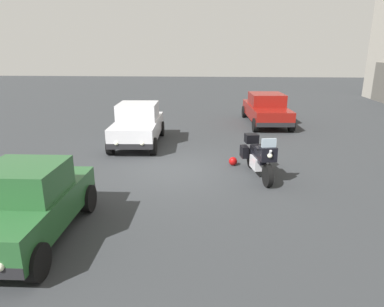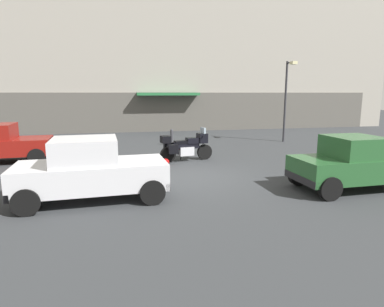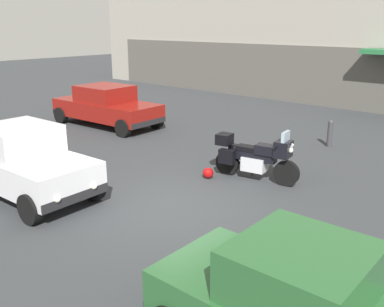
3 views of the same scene
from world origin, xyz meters
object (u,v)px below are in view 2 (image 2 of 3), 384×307
Objects in this scene: motorcycle at (186,146)px; helmet at (166,162)px; bollard_curbside at (172,137)px; car_compact_side at (353,163)px; streetlamp_curbside at (287,93)px; car_hatchback_near at (90,170)px.

motorcycle is 1.27m from helmet.
helmet is 0.32× the size of bollard_curbside.
car_compact_side is at bearing -61.99° from motorcycle.
bollard_curbside is at bearing 78.75° from helmet.
car_compact_side reaches higher than helmet.
car_compact_side is 0.78× the size of streetlamp_curbside.
bollard_curbside is at bearing 65.20° from car_hatchback_near.
bollard_curbside is (0.98, 4.94, 0.33)m from helmet.
motorcycle is 4.23m from bollard_curbside.
helmet is 0.08× the size of car_compact_side.
motorcycle reaches higher than bollard_curbside.
car_hatchback_near is (-2.44, -3.70, 0.67)m from helmet.
helmet is 0.06× the size of streetlamp_curbside.
bollard_curbside is at bearing 111.44° from car_compact_side.
streetlamp_curbside is at bearing 21.52° from motorcycle.
helmet is (-0.93, -0.72, -0.48)m from motorcycle.
streetlamp_curbside is 5.12× the size of bollard_curbside.
motorcycle is 0.50× the size of streetlamp_curbside.
car_hatchback_near is at bearing 174.09° from car_compact_side.
car_hatchback_near is at bearing -123.41° from helmet.
car_hatchback_near reaches higher than helmet.
motorcycle is at bearing 37.68° from helmet.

